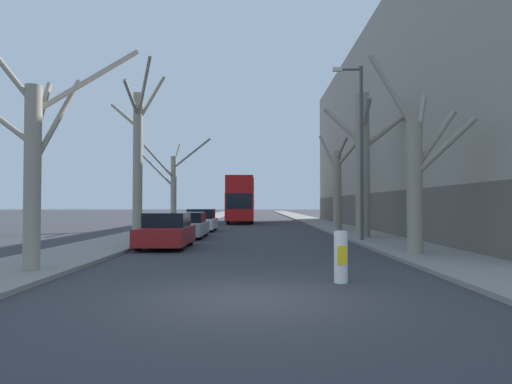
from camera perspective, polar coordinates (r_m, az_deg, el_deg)
ground_plane at (r=8.77m, az=-1.11°, el=-13.16°), size 300.00×300.00×0.00m
sidewalk_left at (r=58.95m, az=-6.22°, el=-3.21°), size 3.10×120.00×0.12m
sidewalk_right at (r=58.92m, az=5.74°, el=-3.21°), size 3.10×120.00×0.12m
building_facade_right at (r=35.31m, az=20.82°, el=7.06°), size 10.08×41.66×14.02m
street_tree_left_0 at (r=13.04m, az=-25.99°, el=4.11°), size 4.34×2.46×7.03m
street_tree_left_1 at (r=23.31m, az=-14.65°, el=4.40°), size 3.07×4.26×8.61m
street_tree_left_2 at (r=32.88m, az=-10.44°, el=0.83°), size 5.36×3.49×6.35m
street_tree_right_0 at (r=16.39m, az=19.29°, el=2.11°), size 3.00×3.43×6.97m
street_tree_right_1 at (r=23.96m, az=13.11°, el=3.76°), size 4.30×3.15×7.44m
street_tree_right_2 at (r=30.66m, az=10.05°, el=0.85°), size 2.34×2.82×6.46m
double_decker_bus at (r=44.22m, az=-1.96°, el=-0.70°), size 2.47×11.22×4.28m
parked_car_0 at (r=18.88m, az=-11.23°, el=-4.85°), size 1.85×3.92×1.42m
parked_car_1 at (r=24.49m, az=-8.65°, el=-4.17°), size 1.89×4.42×1.35m
parked_car_2 at (r=30.35m, az=-6.98°, el=-3.59°), size 1.89×3.98×1.45m
lamp_post at (r=21.74m, az=12.71°, el=5.87°), size 1.40×0.20×8.19m
traffic_bollard at (r=10.53m, az=10.46°, el=-7.99°), size 0.31×0.32×1.16m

